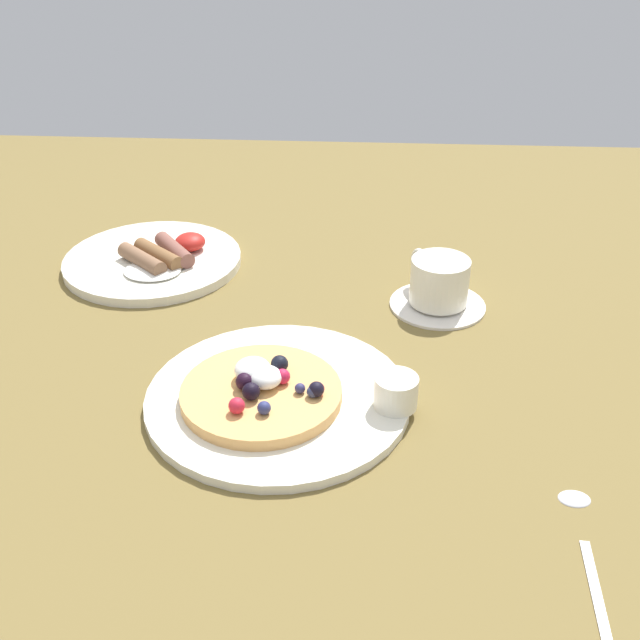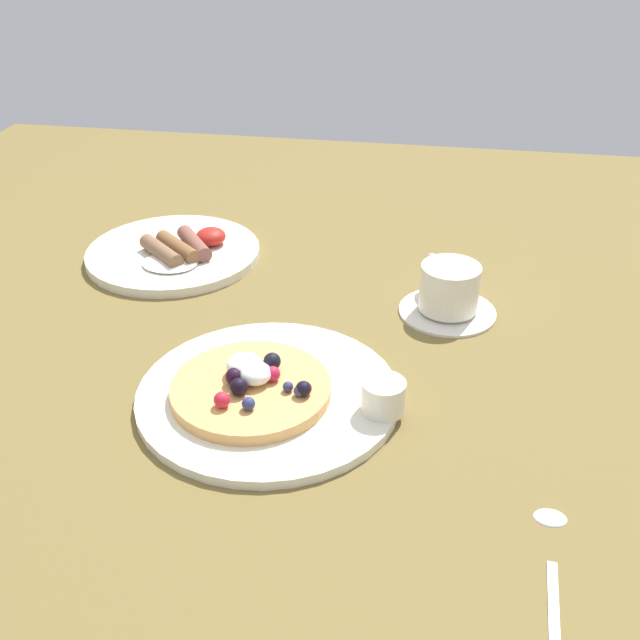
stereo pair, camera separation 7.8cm
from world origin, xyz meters
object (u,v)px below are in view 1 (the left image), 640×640
object	(u,v)px
coffee_saucer	(437,304)
teaspoon	(582,530)
breakfast_plate	(153,261)
syrup_ramekin	(396,391)
coffee_cup	(439,280)
pancake_plate	(282,398)

from	to	relation	value
coffee_saucer	teaspoon	size ratio (longest dim) A/B	0.75
coffee_saucer	teaspoon	world-z (taller)	coffee_saucer
breakfast_plate	teaspoon	distance (cm)	66.84
teaspoon	syrup_ramekin	bearing A→B (deg)	135.42
syrup_ramekin	coffee_cup	bearing A→B (deg)	75.59
breakfast_plate	coffee_cup	size ratio (longest dim) A/B	2.51
pancake_plate	teaspoon	bearing A→B (deg)	-31.12
coffee_saucer	coffee_cup	size ratio (longest dim) A/B	1.24
coffee_saucer	breakfast_plate	bearing A→B (deg)	166.69
syrup_ramekin	teaspoon	size ratio (longest dim) A/B	0.28
coffee_cup	teaspoon	size ratio (longest dim) A/B	0.60
syrup_ramekin	teaspoon	distance (cm)	21.56
pancake_plate	breakfast_plate	size ratio (longest dim) A/B	1.12
coffee_cup	breakfast_plate	bearing A→B (deg)	166.88
syrup_ramekin	breakfast_plate	world-z (taller)	syrup_ramekin
breakfast_plate	syrup_ramekin	bearing A→B (deg)	-43.76
coffee_saucer	teaspoon	xyz separation A→B (cm)	(9.40, -37.29, -0.11)
pancake_plate	syrup_ramekin	xyz separation A→B (cm)	(11.64, -1.21, 2.25)
syrup_ramekin	coffee_saucer	world-z (taller)	syrup_ramekin
breakfast_plate	coffee_saucer	distance (cm)	39.73
pancake_plate	syrup_ramekin	bearing A→B (deg)	-5.93
pancake_plate	syrup_ramekin	distance (cm)	11.92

